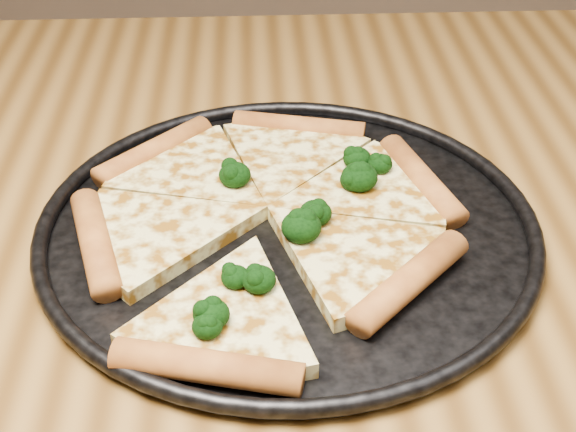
{
  "coord_description": "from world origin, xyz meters",
  "views": [
    {
      "loc": [
        0.05,
        -0.52,
        1.13
      ],
      "look_at": [
        0.08,
        -0.0,
        0.77
      ],
      "focal_mm": 50.94,
      "sensor_mm": 36.0,
      "label": 1
    }
  ],
  "objects": [
    {
      "name": "dining_table",
      "position": [
        0.0,
        0.0,
        0.66
      ],
      "size": [
        1.2,
        0.9,
        0.75
      ],
      "color": "brown",
      "rests_on": "ground"
    },
    {
      "name": "pizza_pan",
      "position": [
        0.08,
        -0.0,
        0.76
      ],
      "size": [
        0.39,
        0.39,
        0.02
      ],
      "color": "black",
      "rests_on": "dining_table"
    },
    {
      "name": "pizza",
      "position": [
        0.06,
        -0.0,
        0.77
      ],
      "size": [
        0.31,
        0.35,
        0.02
      ],
      "rotation": [
        0.0,
        0.0,
        -0.24
      ],
      "color": "#E6DD8C",
      "rests_on": "pizza_pan"
    },
    {
      "name": "broccoli_florets",
      "position": [
        0.09,
        -0.02,
        0.78
      ],
      "size": [
        0.16,
        0.22,
        0.02
      ],
      "color": "black",
      "rests_on": "pizza"
    }
  ]
}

